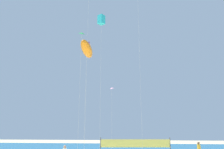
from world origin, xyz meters
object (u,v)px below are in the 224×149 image
kite_cyan_box (101,20)px  kite_green_diamond (82,35)px  kite_orange_inflatable (87,49)px  beachgoer_mustard_shirt (199,149)px  volleyball_net (135,144)px  kite_pink_diamond (112,89)px

kite_cyan_box → kite_green_diamond: size_ratio=1.14×
kite_green_diamond → kite_orange_inflatable: bearing=-60.0°
beachgoer_mustard_shirt → kite_cyan_box: size_ratio=0.12×
volleyball_net → kite_pink_diamond: 8.27m
beachgoer_mustard_shirt → kite_green_diamond: kite_green_diamond is taller
volleyball_net → kite_cyan_box: bearing=-122.5°
beachgoer_mustard_shirt → volleyball_net: size_ratio=0.22×
volleyball_net → kite_green_diamond: (-5.42, -5.56, 11.63)m
beachgoer_mustard_shirt → volleyball_net: 8.18m
beachgoer_mustard_shirt → kite_orange_inflatable: kite_orange_inflatable is taller
volleyball_net → kite_green_diamond: size_ratio=0.60×
volleyball_net → kite_cyan_box: (-3.33, -5.23, 13.46)m
kite_pink_diamond → volleyball_net: bearing=-41.8°
kite_cyan_box → kite_pink_diamond: bearing=88.6°
beachgoer_mustard_shirt → volleyball_net: bearing=-15.3°
kite_pink_diamond → kite_cyan_box: 10.24m
kite_pink_diamond → kite_orange_inflatable: bearing=-97.0°
kite_orange_inflatable → kite_pink_diamond: (1.24, 10.16, -2.17)m
kite_orange_inflatable → kite_green_diamond: kite_green_diamond is taller
kite_pink_diamond → kite_green_diamond: kite_green_diamond is taller
beachgoer_mustard_shirt → kite_pink_diamond: size_ratio=0.20×
volleyball_net → kite_green_diamond: 13.98m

